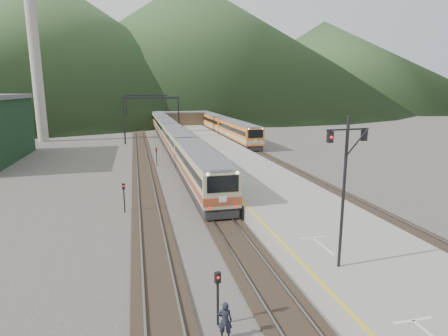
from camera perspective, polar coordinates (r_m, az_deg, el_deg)
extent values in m
cube|color=black|center=(52.19, -6.87, 1.68)|extent=(2.60, 200.00, 0.12)
cube|color=slate|center=(52.10, -7.66, 1.75)|extent=(0.10, 200.00, 0.14)
cube|color=slate|center=(52.26, -6.09, 1.82)|extent=(0.10, 200.00, 0.14)
cube|color=black|center=(51.88, -12.36, 1.42)|extent=(2.60, 200.00, 0.12)
cube|color=slate|center=(51.86, -13.16, 1.49)|extent=(0.10, 200.00, 0.14)
cube|color=slate|center=(51.88, -11.57, 1.57)|extent=(0.10, 200.00, 0.14)
cube|color=black|center=(54.66, 5.20, 2.18)|extent=(2.60, 200.00, 0.12)
cube|color=slate|center=(54.42, 4.48, 2.25)|extent=(0.10, 200.00, 0.14)
cube|color=slate|center=(54.88, 5.91, 2.31)|extent=(0.10, 200.00, 0.14)
cube|color=gray|center=(51.10, -0.37, 2.04)|extent=(8.00, 100.00, 1.00)
cube|color=black|center=(66.29, -14.98, 6.96)|extent=(0.25, 0.25, 8.00)
cube|color=black|center=(66.69, -6.91, 7.30)|extent=(0.25, 0.25, 8.00)
cube|color=black|center=(66.14, -11.07, 10.43)|extent=(9.30, 0.22, 0.35)
cube|color=black|center=(91.23, -14.62, 8.23)|extent=(0.25, 0.25, 8.00)
cube|color=black|center=(91.52, -8.73, 8.48)|extent=(0.25, 0.25, 8.00)
cube|color=black|center=(91.11, -11.78, 10.75)|extent=(9.30, 0.22, 0.35)
cylinder|color=#9E998E|center=(75.07, -26.85, 15.06)|extent=(1.80, 1.80, 30.00)
cube|color=brown|center=(90.04, -6.16, 7.47)|extent=(9.00, 4.00, 2.80)
cube|color=slate|center=(89.93, -6.19, 8.46)|extent=(9.40, 4.40, 0.30)
cone|color=#334C27|center=(205.01, -24.00, 16.73)|extent=(180.00, 180.00, 60.00)
cone|color=#334C27|center=(245.32, -5.18, 18.47)|extent=(220.00, 220.00, 75.00)
cone|color=#334C27|center=(250.01, 14.75, 15.14)|extent=(160.00, 160.00, 50.00)
cube|color=tan|center=(34.93, -3.64, -0.26)|extent=(2.74, 18.44, 3.35)
cube|color=tan|center=(53.42, -7.11, 3.91)|extent=(2.74, 18.44, 3.35)
cube|color=tan|center=(72.15, -8.80, 5.92)|extent=(2.74, 18.44, 3.35)
cube|color=tan|center=(90.97, -9.80, 7.10)|extent=(2.74, 18.44, 3.35)
cube|color=orange|center=(64.52, 2.21, 5.38)|extent=(2.79, 18.78, 3.41)
cube|color=orange|center=(83.16, -1.38, 6.85)|extent=(2.79, 18.78, 3.41)
cube|color=orange|center=(102.04, -3.66, 7.77)|extent=(2.79, 18.78, 3.41)
cylinder|color=black|center=(17.95, 17.74, -3.82)|extent=(0.14, 0.14, 7.12)
cube|color=black|center=(17.41, 18.36, 5.61)|extent=(2.20, 0.30, 0.07)
cube|color=black|center=(16.91, 15.86, 4.56)|extent=(0.27, 0.21, 0.50)
cube|color=black|center=(18.01, 20.57, 4.68)|extent=(0.27, 0.21, 0.50)
cylinder|color=black|center=(15.73, -0.96, -19.73)|extent=(0.10, 0.10, 2.00)
cube|color=black|center=(15.21, -0.97, -16.36)|extent=(0.26, 0.23, 0.45)
cylinder|color=black|center=(46.71, -10.23, 1.54)|extent=(0.10, 0.10, 2.00)
cube|color=black|center=(46.53, -10.28, 2.81)|extent=(0.24, 0.19, 0.45)
cylinder|color=black|center=(29.62, -14.96, -4.69)|extent=(0.10, 0.10, 2.00)
cube|color=black|center=(29.34, -15.07, -2.72)|extent=(0.23, 0.18, 0.45)
imported|color=black|center=(15.14, 0.16, -22.23)|extent=(0.63, 0.51, 1.51)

